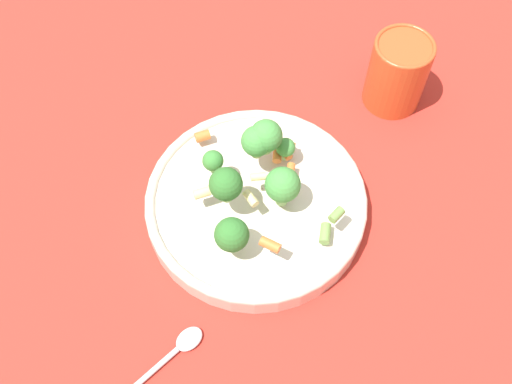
% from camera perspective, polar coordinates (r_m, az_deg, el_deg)
% --- Properties ---
extents(ground_plane, '(3.00, 3.00, 0.00)m').
position_cam_1_polar(ground_plane, '(0.83, 0.00, -1.72)').
color(ground_plane, '#B72D23').
extents(bowl, '(0.30, 0.30, 0.04)m').
position_cam_1_polar(bowl, '(0.81, 0.00, -1.04)').
color(bowl, beige).
rests_on(bowl, ground_plane).
extents(pasta_salad, '(0.17, 0.22, 0.08)m').
position_cam_1_polar(pasta_salad, '(0.76, -0.11, 1.62)').
color(pasta_salad, '#8CB766').
rests_on(pasta_salad, bowl).
extents(cup, '(0.09, 0.09, 0.12)m').
position_cam_1_polar(cup, '(0.92, 13.33, 11.04)').
color(cup, '#CC4C23').
rests_on(cup, ground_plane).
extents(spoon, '(0.18, 0.08, 0.01)m').
position_cam_1_polar(spoon, '(0.75, -8.97, -15.79)').
color(spoon, silver).
rests_on(spoon, ground_plane).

